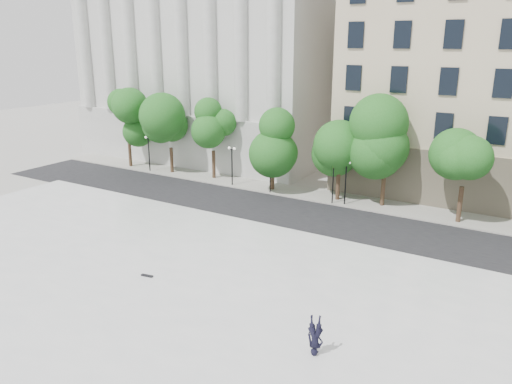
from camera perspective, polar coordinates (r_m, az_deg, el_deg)
ground at (r=29.53m, az=-16.60°, el=-11.74°), size 160.00×160.00×0.00m
plaza at (r=31.25m, az=-12.56°, el=-9.30°), size 44.00×22.00×0.45m
street at (r=42.49m, az=1.43°, el=-2.07°), size 60.00×8.00×0.02m
far_sidewalk at (r=47.53m, az=5.03°, el=-0.00°), size 60.00×4.00×0.12m
building_west at (r=66.65m, az=-2.53°, el=16.06°), size 31.50×27.65×25.60m
traffic_light_west at (r=46.17m, az=1.65°, el=4.26°), size 1.04×1.81×4.23m
traffic_light_east at (r=43.49m, az=8.89°, el=3.34°), size 0.51×1.96×4.28m
person_lying at (r=23.28m, az=6.74°, el=-17.44°), size 1.28×2.05×0.53m
skateboard at (r=30.59m, az=-12.35°, el=-9.32°), size 0.78×0.33×0.08m
street_trees at (r=45.51m, az=5.99°, el=5.85°), size 46.57×4.86×7.96m
lamp_posts at (r=45.47m, az=4.61°, el=2.88°), size 37.61×0.28×4.43m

